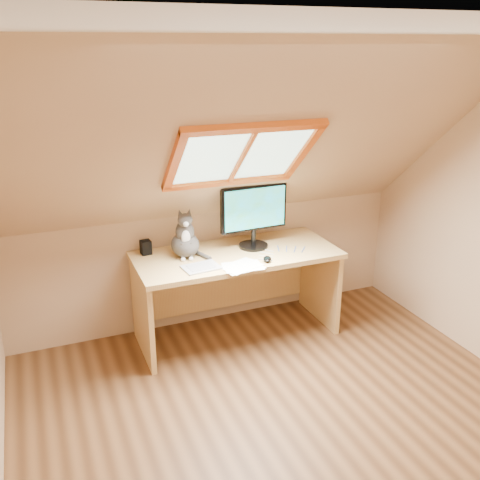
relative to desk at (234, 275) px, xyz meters
name	(u,v)px	position (x,y,z in m)	size (l,w,h in m)	color
ground	(304,441)	(-0.10, -1.45, -0.53)	(3.50, 3.50, 0.00)	brown
room_shell	(323,232)	(-0.10, -1.54, 0.90)	(3.52, 3.52, 2.41)	tan
desk	(234,275)	(0.00, 0.00, 0.00)	(1.65, 0.72, 0.75)	tan
monitor	(254,212)	(0.18, -0.01, 0.53)	(0.58, 0.24, 0.53)	black
cat	(185,239)	(-0.41, 0.01, 0.37)	(0.26, 0.30, 0.41)	#45413D
desk_speaker	(146,247)	(-0.69, 0.18, 0.29)	(0.08, 0.08, 0.11)	black
graphics_tablet	(201,267)	(-0.36, -0.26, 0.23)	(0.27, 0.19, 0.01)	#B2B2B7
mouse	(267,259)	(0.16, -0.32, 0.25)	(0.06, 0.11, 0.03)	black
papers	(234,266)	(-0.12, -0.33, 0.23)	(0.35, 0.30, 0.01)	white
cables	(281,251)	(0.35, -0.19, 0.23)	(0.51, 0.26, 0.01)	silver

